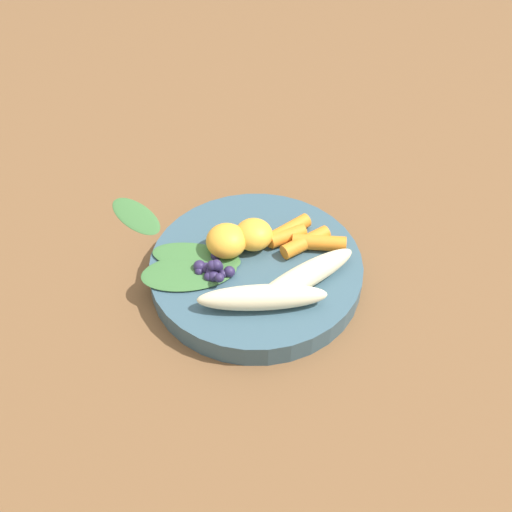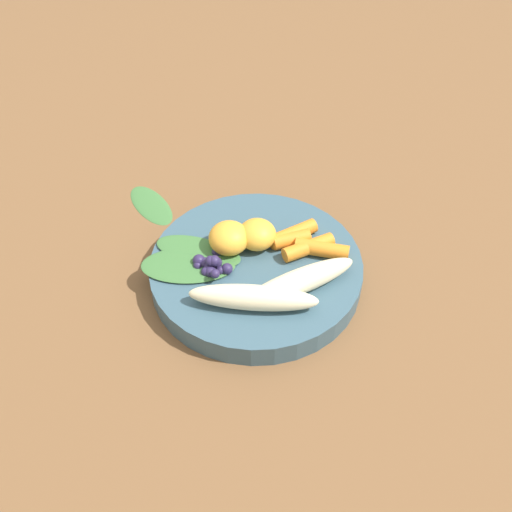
{
  "view_description": "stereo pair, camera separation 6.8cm",
  "coord_description": "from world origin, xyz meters",
  "px_view_note": "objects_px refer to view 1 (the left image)",
  "views": [
    {
      "loc": [
        0.05,
        0.48,
        0.53
      ],
      "look_at": [
        0.0,
        0.0,
        0.04
      ],
      "focal_mm": 41.18,
      "sensor_mm": 36.0,
      "label": 1
    },
    {
      "loc": [
        -0.02,
        0.48,
        0.53
      ],
      "look_at": [
        0.0,
        0.0,
        0.04
      ],
      "focal_mm": 41.18,
      "sensor_mm": 36.0,
      "label": 2
    }
  ],
  "objects_px": {
    "banana_peeled_left": "(303,277)",
    "orange_segment_near": "(227,241)",
    "banana_peeled_right": "(264,297)",
    "bowl": "(256,270)",
    "kale_leaf_stray": "(136,215)"
  },
  "relations": [
    {
      "from": "bowl",
      "to": "orange_segment_near",
      "type": "xyz_separation_m",
      "value": [
        0.03,
        -0.02,
        0.03
      ]
    },
    {
      "from": "bowl",
      "to": "banana_peeled_left",
      "type": "distance_m",
      "value": 0.07
    },
    {
      "from": "banana_peeled_left",
      "to": "banana_peeled_right",
      "type": "relative_size",
      "value": 1.0
    },
    {
      "from": "banana_peeled_left",
      "to": "kale_leaf_stray",
      "type": "distance_m",
      "value": 0.27
    },
    {
      "from": "banana_peeled_right",
      "to": "orange_segment_near",
      "type": "xyz_separation_m",
      "value": [
        0.03,
        -0.09,
        0.0
      ]
    },
    {
      "from": "banana_peeled_right",
      "to": "kale_leaf_stray",
      "type": "relative_size",
      "value": 1.48
    },
    {
      "from": "banana_peeled_left",
      "to": "orange_segment_near",
      "type": "bearing_deg",
      "value": 112.95
    },
    {
      "from": "banana_peeled_right",
      "to": "orange_segment_near",
      "type": "relative_size",
      "value": 2.92
    },
    {
      "from": "banana_peeled_left",
      "to": "banana_peeled_right",
      "type": "bearing_deg",
      "value": 178.17
    },
    {
      "from": "banana_peeled_left",
      "to": "banana_peeled_right",
      "type": "distance_m",
      "value": 0.05
    },
    {
      "from": "bowl",
      "to": "banana_peeled_left",
      "type": "bearing_deg",
      "value": 139.28
    },
    {
      "from": "orange_segment_near",
      "to": "kale_leaf_stray",
      "type": "height_order",
      "value": "orange_segment_near"
    },
    {
      "from": "bowl",
      "to": "orange_segment_near",
      "type": "bearing_deg",
      "value": -31.93
    },
    {
      "from": "bowl",
      "to": "kale_leaf_stray",
      "type": "bearing_deg",
      "value": -40.88
    },
    {
      "from": "banana_peeled_left",
      "to": "kale_leaf_stray",
      "type": "bearing_deg",
      "value": 109.54
    }
  ]
}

